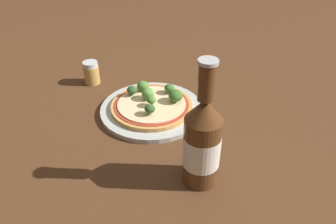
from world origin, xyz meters
TOP-DOWN VIEW (x-y plane):
  - ground_plane at (0.00, 0.00)m, footprint 3.00×3.00m
  - plate at (-0.01, -0.01)m, footprint 0.25×0.25m
  - pizza at (-0.01, -0.01)m, footprint 0.20×0.20m
  - broccoli_floret_0 at (0.00, -0.02)m, footprint 0.02×0.02m
  - broccoli_floret_1 at (-0.07, -0.01)m, footprint 0.02×0.02m
  - broccoli_floret_2 at (-0.06, 0.03)m, footprint 0.03×0.03m
  - broccoli_floret_3 at (0.04, 0.03)m, footprint 0.03×0.03m
  - broccoli_floret_4 at (-0.03, -0.00)m, footprint 0.03×0.03m
  - broccoli_floret_5 at (0.02, -0.05)m, footprint 0.02×0.02m
  - broccoli_floret_6 at (-0.00, 0.05)m, footprint 0.03×0.03m
  - beer_bottle at (0.20, -0.13)m, footprint 0.07×0.07m
  - pepper_shaker at (-0.23, 0.01)m, footprint 0.04×0.04m

SIDE VIEW (x-z plane):
  - ground_plane at x=0.00m, z-range 0.00..0.00m
  - plate at x=-0.01m, z-range 0.00..0.01m
  - pizza at x=-0.01m, z-range 0.01..0.03m
  - pepper_shaker at x=-0.23m, z-range 0.00..0.06m
  - broccoli_floret_2 at x=-0.06m, z-range 0.03..0.05m
  - broccoli_floret_6 at x=0.00m, z-range 0.03..0.05m
  - broccoli_floret_1 at x=-0.07m, z-range 0.03..0.05m
  - broccoli_floret_5 at x=0.02m, z-range 0.03..0.05m
  - broccoli_floret_4 at x=-0.03m, z-range 0.03..0.06m
  - broccoli_floret_0 at x=0.00m, z-range 0.03..0.05m
  - broccoli_floret_3 at x=0.04m, z-range 0.03..0.06m
  - beer_bottle at x=0.20m, z-range -0.03..0.21m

